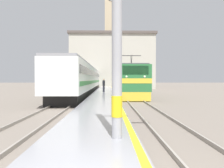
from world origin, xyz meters
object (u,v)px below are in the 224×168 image
catenary_mast (119,7)px  clock_tower (112,28)px  person_on_platform (104,85)px  locomotive_train (128,81)px  passenger_train (89,79)px

catenary_mast → clock_tower: clock_tower is taller
person_on_platform → clock_tower: bearing=87.1°
locomotive_train → clock_tower: bearing=92.3°
passenger_train → person_on_platform: (2.82, -10.63, -0.76)m
person_on_platform → catenary_mast: bearing=-87.7°
passenger_train → person_on_platform: bearing=-75.1°
catenary_mast → person_on_platform: catenary_mast is taller
passenger_train → catenary_mast: size_ratio=6.62×
passenger_train → clock_tower: clock_tower is taller
locomotive_train → clock_tower: clock_tower is taller
locomotive_train → clock_tower: (-1.39, 34.14, 14.33)m
locomotive_train → clock_tower: size_ratio=0.48×
locomotive_train → passenger_train: (-5.83, 13.08, 0.22)m
locomotive_train → passenger_train: bearing=114.0°
clock_tower → catenary_mast: bearing=-90.7°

